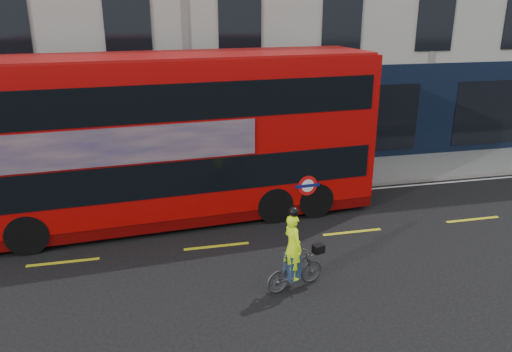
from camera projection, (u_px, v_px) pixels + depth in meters
name	position (u px, v px, depth m)	size (l,w,h in m)	color
ground	(226.00, 273.00, 12.33)	(120.00, 120.00, 0.00)	black
pavement	(196.00, 184.00, 18.30)	(60.00, 3.00, 0.12)	gray
kerb	(201.00, 198.00, 16.92)	(60.00, 0.12, 0.13)	slate
road_edge_line	(202.00, 203.00, 16.66)	(58.00, 0.10, 0.01)	silver
lane_dashes	(217.00, 246.00, 13.71)	(58.00, 0.12, 0.01)	gold
bus	(170.00, 138.00, 14.79)	(12.51, 3.69, 4.98)	#A90706
cyclist	(294.00, 262.00, 11.48)	(1.60, 0.87, 2.07)	#434648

